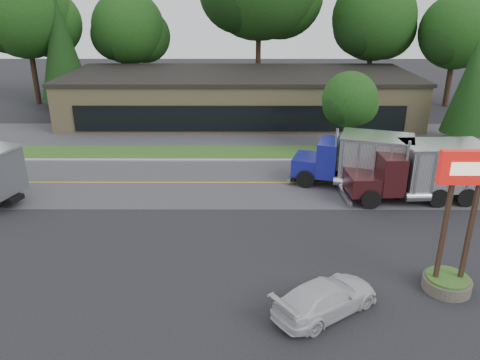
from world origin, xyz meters
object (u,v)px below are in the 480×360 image
at_px(bilo_sign, 454,246).
at_px(dump_truck_blue, 358,159).
at_px(dump_truck_maroon, 423,170).
at_px(rally_car, 326,297).

bearing_deg(bilo_sign, dump_truck_blue, 96.21).
xyz_separation_m(bilo_sign, dump_truck_maroon, (2.05, 9.01, -0.22)).
bearing_deg(dump_truck_blue, dump_truck_maroon, 167.75).
relative_size(dump_truck_maroon, rally_car, 1.77).
distance_m(bilo_sign, dump_truck_maroon, 9.25).
relative_size(bilo_sign, rally_car, 1.34).
bearing_deg(dump_truck_maroon, bilo_sign, 74.08).
xyz_separation_m(dump_truck_blue, rally_car, (-3.99, -12.39, -1.15)).
xyz_separation_m(bilo_sign, dump_truck_blue, (-1.19, 10.92, -0.22)).
height_order(dump_truck_blue, rally_car, dump_truck_blue).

